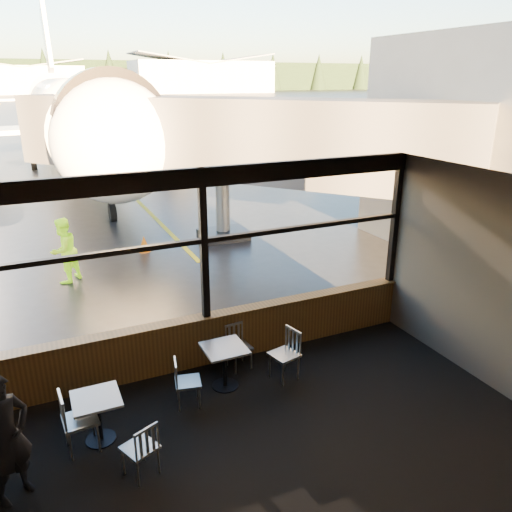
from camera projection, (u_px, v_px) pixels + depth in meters
ground_plane at (31, 102)px, 111.89m from camera, size 520.00×520.00×0.00m
carpet_floor at (286, 475)px, 6.40m from camera, size 8.00×6.00×0.01m
ceiling at (292, 211)px, 5.23m from camera, size 8.00×6.00×0.04m
window_sill at (207, 340)px, 8.83m from camera, size 8.00×0.28×0.90m
window_header at (201, 177)px, 7.85m from camera, size 8.00×0.18×0.30m
mullion_centre at (204, 246)px, 8.24m from camera, size 0.12×0.12×2.60m
mullion_right at (395, 220)px, 9.78m from camera, size 0.12×0.12×2.60m
window_transom at (204, 241)px, 8.21m from camera, size 8.00×0.10×0.08m
airliner at (67, 66)px, 26.43m from camera, size 30.04×35.98×10.95m
jet_bridge at (261, 170)px, 14.31m from camera, size 8.79×10.74×4.69m
cafe_table_near at (225, 367)px, 8.15m from camera, size 0.67×0.67×0.73m
cafe_table_mid at (99, 419)px, 6.92m from camera, size 0.64×0.64×0.70m
chair_near_e at (284, 355)px, 8.35m from camera, size 0.58×0.58×0.89m
chair_near_w at (188, 382)px, 7.67m from camera, size 0.52×0.52×0.80m
chair_near_n at (239, 348)px, 8.67m from camera, size 0.49×0.49×0.80m
chair_mid_s at (140, 448)px, 6.30m from camera, size 0.58×0.58×0.81m
chair_mid_w at (80, 420)px, 6.72m from camera, size 0.54×0.54×0.93m
passenger at (7, 439)px, 5.82m from camera, size 0.73×0.68×1.69m
ground_crew at (64, 251)px, 12.30m from camera, size 1.00×1.00×1.64m
cone_nose at (144, 244)px, 14.65m from camera, size 0.34×0.34×0.47m
terminal_annex at (512, 147)px, 14.02m from camera, size 5.00×7.00×6.00m
hangar_mid at (24, 79)px, 165.97m from camera, size 38.00×15.00×10.00m
hangar_right at (202, 76)px, 183.05m from camera, size 50.00×20.00×12.00m
treeline at (22, 76)px, 187.07m from camera, size 360.00×3.00×12.00m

